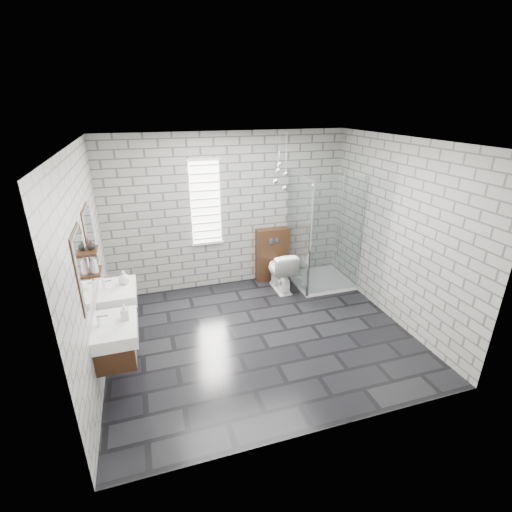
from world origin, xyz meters
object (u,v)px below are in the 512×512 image
vanity_right (115,294)px  vanity_left (112,331)px  shower_enclosure (320,260)px  cistern_panel (272,254)px  toilet (280,270)px

vanity_right → vanity_left: bearing=-90.0°
vanity_right → shower_enclosure: shower_enclosure is taller
cistern_panel → vanity_left: bearing=-141.1°
vanity_right → cistern_panel: vanity_right is taller
vanity_left → vanity_right: bearing=90.0°
vanity_right → shower_enclosure: bearing=12.5°
toilet → shower_enclosure: bearing=173.4°
cistern_panel → shower_enclosure: (0.72, -0.52, 0.00)m
cistern_panel → toilet: cistern_panel is taller
vanity_left → shower_enclosure: shower_enclosure is taller
shower_enclosure → toilet: size_ratio=2.78×
vanity_right → cistern_panel: (2.69, 1.27, -0.26)m
vanity_right → cistern_panel: size_ratio=1.57×
cistern_panel → toilet: 0.46m
vanity_left → shower_enclosure: size_ratio=0.77×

